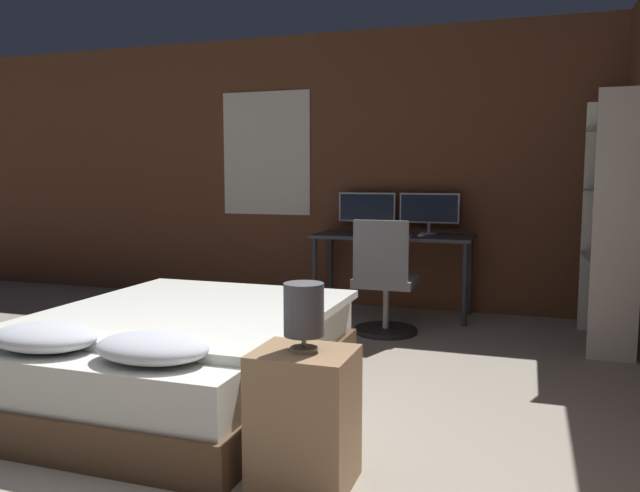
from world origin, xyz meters
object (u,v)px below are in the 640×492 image
(bed, at_px, (183,353))
(monitor_left, at_px, (367,209))
(bedside_lamp, at_px, (304,311))
(nightstand, at_px, (304,418))
(bookshelf, at_px, (612,208))
(computer_mouse, at_px, (421,236))
(desk, at_px, (393,245))
(keyboard, at_px, (388,236))
(office_chair, at_px, (384,288))
(monitor_right, at_px, (429,210))

(bed, relative_size, monitor_left, 3.68)
(bedside_lamp, bearing_deg, monitor_left, 100.10)
(bed, relative_size, nightstand, 3.55)
(bedside_lamp, bearing_deg, bookshelf, 61.64)
(bed, bearing_deg, nightstand, -36.59)
(nightstand, height_order, bedside_lamp, bedside_lamp)
(computer_mouse, xyz_separation_m, bookshelf, (1.48, -0.42, 0.29))
(bedside_lamp, height_order, bookshelf, bookshelf)
(desk, bearing_deg, keyboard, -90.00)
(nightstand, xyz_separation_m, office_chair, (-0.23, 2.56, 0.10))
(bedside_lamp, relative_size, bookshelf, 0.15)
(bed, relative_size, computer_mouse, 29.33)
(monitor_left, bearing_deg, computer_mouse, -33.48)
(monitor_left, height_order, office_chair, monitor_left)
(bedside_lamp, xyz_separation_m, monitor_right, (-0.02, 3.50, 0.23))
(monitor_right, bearing_deg, office_chair, -102.56)
(keyboard, height_order, bookshelf, bookshelf)
(desk, bearing_deg, bedside_lamp, -84.42)
(office_chair, height_order, bookshelf, bookshelf)
(nightstand, relative_size, bookshelf, 0.30)
(bedside_lamp, xyz_separation_m, bookshelf, (1.45, 2.68, 0.32))
(monitor_left, bearing_deg, bed, -98.72)
(monitor_left, xyz_separation_m, computer_mouse, (0.59, -0.39, -0.21))
(desk, relative_size, keyboard, 3.63)
(office_chair, xyz_separation_m, bookshelf, (1.68, 0.12, 0.68))
(monitor_left, relative_size, keyboard, 1.37)
(bedside_lamp, xyz_separation_m, desk, (-0.32, 3.30, -0.09))
(bedside_lamp, distance_m, desk, 3.32)
(bed, xyz_separation_m, bookshelf, (2.49, 1.91, 0.81))
(monitor_left, height_order, computer_mouse, monitor_left)
(desk, xyz_separation_m, monitor_left, (-0.30, 0.20, 0.32))
(bookshelf, bearing_deg, nightstand, -118.36)
(monitor_right, relative_size, bookshelf, 0.29)
(bed, relative_size, bookshelf, 1.08)
(keyboard, distance_m, bookshelf, 1.85)
(monitor_left, xyz_separation_m, monitor_right, (0.60, 0.00, 0.00))
(bedside_lamp, bearing_deg, computer_mouse, 90.55)
(keyboard, bearing_deg, computer_mouse, 0.00)
(monitor_right, bearing_deg, desk, -146.66)
(bedside_lamp, relative_size, office_chair, 0.30)
(bed, distance_m, keyboard, 2.50)
(monitor_right, xyz_separation_m, computer_mouse, (-0.01, -0.39, -0.21))
(nightstand, height_order, computer_mouse, computer_mouse)
(monitor_right, bearing_deg, bed, -110.51)
(nightstand, distance_m, monitor_right, 3.57)
(nightstand, xyz_separation_m, computer_mouse, (-0.03, 3.11, 0.48))
(computer_mouse, distance_m, office_chair, 0.70)
(nightstand, distance_m, bookshelf, 3.15)
(bed, bearing_deg, computer_mouse, 66.57)
(monitor_left, relative_size, office_chair, 0.59)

